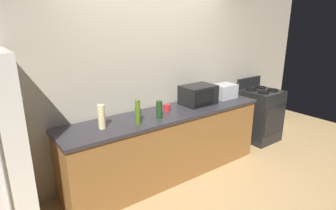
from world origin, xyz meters
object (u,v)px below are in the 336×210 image
bottle_hand_soap (102,117)px  stove_range (259,115)px  toaster_oven (224,91)px  mug_red (167,108)px  bottle_wine (159,110)px  mug_green (138,111)px  microwave (198,95)px  bottle_olive_oil (138,112)px

bottle_hand_soap → stove_range: bearing=0.3°
stove_range → toaster_oven: toaster_oven is taller
stove_range → mug_red: stove_range is taller
bottle_wine → mug_green: bearing=118.7°
microwave → toaster_oven: microwave is taller
microwave → mug_red: microwave is taller
bottle_olive_oil → toaster_oven: bearing=7.1°
bottle_olive_oil → mug_green: size_ratio=3.19×
toaster_oven → bottle_hand_soap: 2.03m
stove_range → microwave: (-1.43, 0.05, 0.57)m
mug_red → mug_green: mug_green is taller
bottle_olive_oil → mug_red: (0.57, 0.21, -0.10)m
mug_red → microwave: bearing=-1.9°
microwave → bottle_wine: bearing=-168.5°
toaster_oven → bottle_hand_soap: size_ratio=1.25×
toaster_oven → bottle_wine: bottle_wine is taller
stove_range → bottle_hand_soap: bearing=-179.7°
bottle_hand_soap → mug_red: size_ratio=3.12×
mug_green → bottle_olive_oil: bearing=-120.1°
bottle_hand_soap → mug_red: (0.94, 0.08, -0.09)m
bottle_hand_soap → toaster_oven: bearing=2.1°
microwave → mug_green: bearing=173.5°
stove_range → mug_green: stove_range is taller
toaster_oven → bottle_wine: bearing=-172.7°
bottle_wine → mug_green: 0.31m
bottle_hand_soap → mug_green: (0.55, 0.17, -0.09)m
bottle_wine → mug_green: bottle_wine is taller
microwave → bottle_hand_soap: (-1.48, -0.06, 0.00)m
bottle_wine → bottle_olive_oil: bottle_olive_oil is taller
bottle_wine → mug_red: 0.31m
bottle_wine → bottle_olive_oil: (-0.32, -0.04, 0.04)m
stove_range → microwave: microwave is taller
mug_red → bottle_wine: bearing=-144.5°
microwave → toaster_oven: (0.55, 0.01, -0.03)m
bottle_hand_soap → mug_red: bearing=4.9°
toaster_oven → mug_red: toaster_oven is taller
toaster_oven → bottle_olive_oil: 1.67m
toaster_oven → mug_green: toaster_oven is taller
stove_range → bottle_wine: (-2.21, -0.11, 0.55)m
stove_range → toaster_oven: size_ratio=3.18×
toaster_oven → mug_green: size_ratio=3.74×
toaster_oven → bottle_hand_soap: (-2.03, -0.08, 0.03)m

